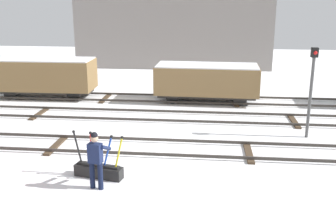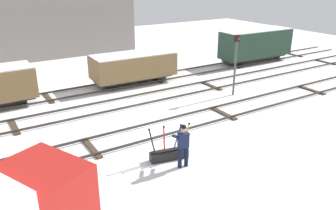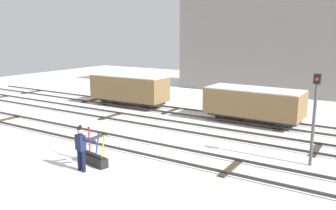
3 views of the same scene
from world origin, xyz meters
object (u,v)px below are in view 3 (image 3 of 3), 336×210
at_px(rail_worker, 81,146).
at_px(signal_post, 315,110).
at_px(freight_car_near_switch, 254,103).
at_px(freight_car_far_end, 129,88).
at_px(switch_lever_frame, 93,158).

distance_m(rail_worker, signal_post, 8.74).
height_order(rail_worker, freight_car_near_switch, freight_car_near_switch).
xyz_separation_m(signal_post, freight_car_near_switch, (-3.99, 5.14, -1.02)).
relative_size(rail_worker, freight_car_near_switch, 0.32).
xyz_separation_m(rail_worker, freight_car_far_end, (-5.81, 10.17, 0.29)).
bearing_deg(freight_car_far_end, rail_worker, -61.30).
bearing_deg(signal_post, freight_car_far_end, 158.21).
bearing_deg(rail_worker, switch_lever_frame, 113.65).
xyz_separation_m(switch_lever_frame, freight_car_near_switch, (3.20, 9.46, 0.92)).
height_order(switch_lever_frame, freight_car_near_switch, freight_car_near_switch).
bearing_deg(signal_post, freight_car_near_switch, 127.88).
relative_size(rail_worker, signal_post, 0.49).
distance_m(freight_car_far_end, freight_car_near_switch, 8.86).
distance_m(switch_lever_frame, freight_car_near_switch, 10.03).
distance_m(switch_lever_frame, freight_car_far_end, 11.07).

